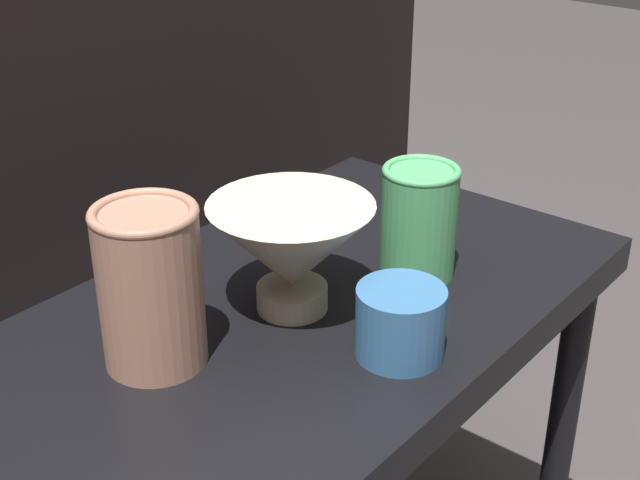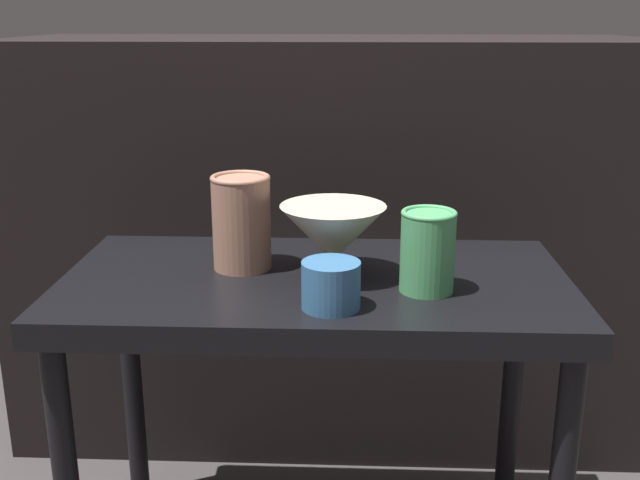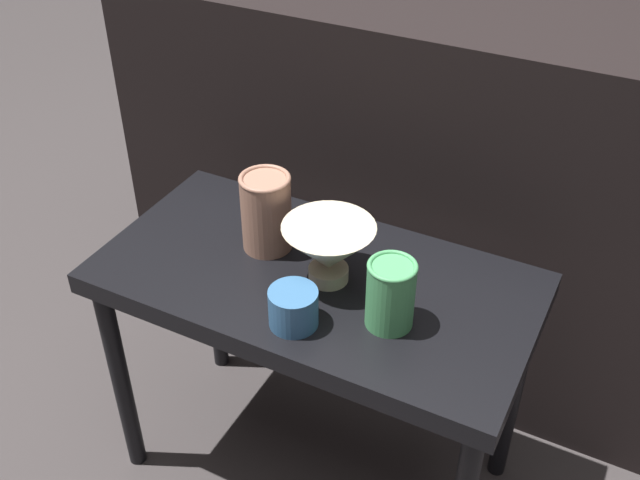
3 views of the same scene
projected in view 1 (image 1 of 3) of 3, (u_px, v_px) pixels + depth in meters
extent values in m
cube|color=black|center=(275.00, 336.00, 0.87)|extent=(0.78, 0.40, 0.04)
cylinder|color=black|center=(560.00, 439.00, 1.14)|extent=(0.04, 0.04, 0.49)
cylinder|color=black|center=(353.00, 347.00, 1.33)|extent=(0.04, 0.04, 0.49)
cylinder|color=#C1B293|center=(290.00, 296.00, 0.87)|extent=(0.07, 0.07, 0.02)
cone|color=#C1B293|center=(289.00, 245.00, 0.85)|extent=(0.16, 0.16, 0.09)
cylinder|color=#996B56|center=(151.00, 289.00, 0.77)|extent=(0.09, 0.09, 0.14)
torus|color=#996B56|center=(143.00, 213.00, 0.73)|extent=(0.09, 0.09, 0.01)
cylinder|color=#47995B|center=(419.00, 223.00, 0.92)|extent=(0.08, 0.08, 0.12)
torus|color=#47995B|center=(422.00, 171.00, 0.89)|extent=(0.08, 0.08, 0.01)
cylinder|color=#33608E|center=(400.00, 322.00, 0.79)|extent=(0.08, 0.08, 0.07)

